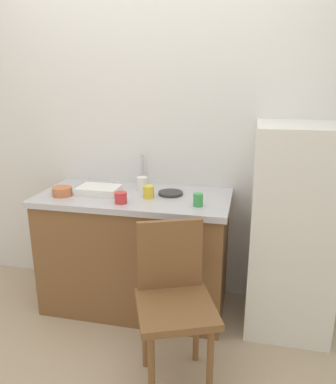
{
  "coord_description": "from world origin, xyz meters",
  "views": [
    {
      "loc": [
        0.7,
        -1.7,
        1.62
      ],
      "look_at": [
        0.19,
        0.6,
        0.9
      ],
      "focal_mm": 35.08,
      "sensor_mm": 36.0,
      "label": 1
    }
  ],
  "objects_px": {
    "chair": "(174,297)",
    "cup_green": "(198,200)",
    "hotplate": "(171,193)",
    "dish_tray": "(99,190)",
    "cup_white": "(142,184)",
    "terracotta_bowl": "(62,191)",
    "cup_yellow": "(148,192)",
    "refrigerator": "(292,230)",
    "cup_red": "(121,198)"
  },
  "relations": [
    {
      "from": "hotplate",
      "to": "cup_green",
      "type": "bearing_deg",
      "value": -42.1
    },
    {
      "from": "terracotta_bowl",
      "to": "hotplate",
      "type": "bearing_deg",
      "value": 14.16
    },
    {
      "from": "dish_tray",
      "to": "cup_white",
      "type": "distance_m",
      "value": 0.31
    },
    {
      "from": "cup_yellow",
      "to": "cup_green",
      "type": "height_order",
      "value": "same"
    },
    {
      "from": "dish_tray",
      "to": "terracotta_bowl",
      "type": "xyz_separation_m",
      "value": [
        -0.23,
        -0.1,
        0.0
      ]
    },
    {
      "from": "dish_tray",
      "to": "cup_white",
      "type": "relative_size",
      "value": 2.85
    },
    {
      "from": "chair",
      "to": "cup_red",
      "type": "distance_m",
      "value": 0.74
    },
    {
      "from": "cup_yellow",
      "to": "terracotta_bowl",
      "type": "bearing_deg",
      "value": -172.2
    },
    {
      "from": "chair",
      "to": "cup_red",
      "type": "relative_size",
      "value": 11.13
    },
    {
      "from": "refrigerator",
      "to": "hotplate",
      "type": "relative_size",
      "value": 7.99
    },
    {
      "from": "cup_white",
      "to": "cup_green",
      "type": "distance_m",
      "value": 0.5
    },
    {
      "from": "cup_yellow",
      "to": "cup_red",
      "type": "bearing_deg",
      "value": -133.93
    },
    {
      "from": "dish_tray",
      "to": "chair",
      "type": "bearing_deg",
      "value": -42.68
    },
    {
      "from": "terracotta_bowl",
      "to": "hotplate",
      "type": "xyz_separation_m",
      "value": [
        0.72,
        0.18,
        -0.02
      ]
    },
    {
      "from": "cup_green",
      "to": "chair",
      "type": "bearing_deg",
      "value": -95.93
    },
    {
      "from": "terracotta_bowl",
      "to": "cup_red",
      "type": "bearing_deg",
      "value": -8.64
    },
    {
      "from": "chair",
      "to": "cup_green",
      "type": "bearing_deg",
      "value": 62.09
    },
    {
      "from": "chair",
      "to": "terracotta_bowl",
      "type": "xyz_separation_m",
      "value": [
        -0.88,
        0.51,
        0.38
      ]
    },
    {
      "from": "cup_red",
      "to": "hotplate",
      "type": "bearing_deg",
      "value": 42.4
    },
    {
      "from": "refrigerator",
      "to": "cup_green",
      "type": "xyz_separation_m",
      "value": [
        -0.59,
        -0.16,
        0.21
      ]
    },
    {
      "from": "chair",
      "to": "hotplate",
      "type": "relative_size",
      "value": 5.24
    },
    {
      "from": "cup_red",
      "to": "cup_white",
      "type": "relative_size",
      "value": 0.81
    },
    {
      "from": "dish_tray",
      "to": "terracotta_bowl",
      "type": "bearing_deg",
      "value": -156.7
    },
    {
      "from": "cup_white",
      "to": "cup_green",
      "type": "relative_size",
      "value": 1.21
    },
    {
      "from": "chair",
      "to": "dish_tray",
      "type": "bearing_deg",
      "value": 115.34
    },
    {
      "from": "refrigerator",
      "to": "chair",
      "type": "distance_m",
      "value": 0.93
    },
    {
      "from": "refrigerator",
      "to": "dish_tray",
      "type": "relative_size",
      "value": 4.85
    },
    {
      "from": "hotplate",
      "to": "cup_yellow",
      "type": "relative_size",
      "value": 2.09
    },
    {
      "from": "hotplate",
      "to": "cup_yellow",
      "type": "height_order",
      "value": "cup_yellow"
    },
    {
      "from": "refrigerator",
      "to": "cup_green",
      "type": "distance_m",
      "value": 0.65
    },
    {
      "from": "hotplate",
      "to": "cup_yellow",
      "type": "xyz_separation_m",
      "value": [
        -0.13,
        -0.1,
        0.03
      ]
    },
    {
      "from": "cup_white",
      "to": "terracotta_bowl",
      "type": "bearing_deg",
      "value": -154.85
    },
    {
      "from": "refrigerator",
      "to": "chair",
      "type": "bearing_deg",
      "value": -134.6
    },
    {
      "from": "dish_tray",
      "to": "terracotta_bowl",
      "type": "distance_m",
      "value": 0.25
    },
    {
      "from": "refrigerator",
      "to": "hotplate",
      "type": "bearing_deg",
      "value": 177.42
    },
    {
      "from": "terracotta_bowl",
      "to": "cup_yellow",
      "type": "bearing_deg",
      "value": 7.8
    },
    {
      "from": "terracotta_bowl",
      "to": "cup_white",
      "type": "distance_m",
      "value": 0.55
    },
    {
      "from": "chair",
      "to": "dish_tray",
      "type": "height_order",
      "value": "dish_tray"
    },
    {
      "from": "hotplate",
      "to": "cup_red",
      "type": "relative_size",
      "value": 2.13
    },
    {
      "from": "chair",
      "to": "cup_green",
      "type": "relative_size",
      "value": 10.95
    },
    {
      "from": "cup_green",
      "to": "hotplate",
      "type": "bearing_deg",
      "value": 137.9
    },
    {
      "from": "cup_red",
      "to": "cup_white",
      "type": "distance_m",
      "value": 0.31
    },
    {
      "from": "cup_white",
      "to": "cup_yellow",
      "type": "bearing_deg",
      "value": -60.12
    },
    {
      "from": "dish_tray",
      "to": "cup_green",
      "type": "distance_m",
      "value": 0.72
    },
    {
      "from": "hotplate",
      "to": "cup_red",
      "type": "xyz_separation_m",
      "value": [
        -0.27,
        -0.25,
        0.03
      ]
    },
    {
      "from": "hotplate",
      "to": "cup_green",
      "type": "distance_m",
      "value": 0.3
    },
    {
      "from": "chair",
      "to": "cup_white",
      "type": "bearing_deg",
      "value": 95.46
    },
    {
      "from": "refrigerator",
      "to": "chair",
      "type": "relative_size",
      "value": 1.53
    },
    {
      "from": "refrigerator",
      "to": "cup_yellow",
      "type": "bearing_deg",
      "value": -176.13
    },
    {
      "from": "hotplate",
      "to": "cup_green",
      "type": "height_order",
      "value": "cup_green"
    }
  ]
}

